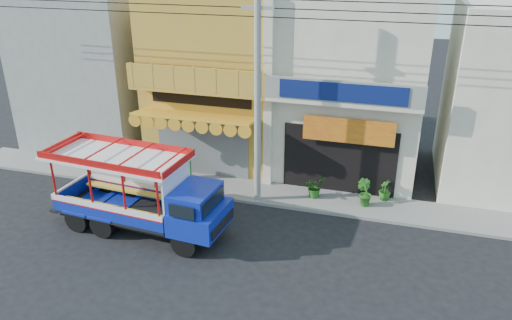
% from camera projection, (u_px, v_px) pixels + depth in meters
% --- Properties ---
extents(ground, '(90.00, 90.00, 0.00)m').
position_uv_depth(ground, '(259.00, 249.00, 17.14)').
color(ground, black).
rests_on(ground, ground).
extents(sidewalk, '(30.00, 2.00, 0.12)m').
position_uv_depth(sidewalk, '(285.00, 196.00, 20.63)').
color(sidewalk, slate).
rests_on(sidewalk, ground).
extents(shophouse_left, '(6.00, 7.50, 8.24)m').
position_uv_depth(shophouse_left, '(224.00, 71.00, 23.53)').
color(shophouse_left, gold).
rests_on(shophouse_left, ground).
extents(shophouse_right, '(6.00, 6.75, 8.24)m').
position_uv_depth(shophouse_right, '(352.00, 80.00, 21.99)').
color(shophouse_right, beige).
rests_on(shophouse_right, ground).
extents(party_pilaster, '(0.35, 0.30, 8.00)m').
position_uv_depth(party_pilaster, '(268.00, 96.00, 20.06)').
color(party_pilaster, beige).
rests_on(party_pilaster, ground).
extents(filler_building_left, '(6.00, 6.00, 7.60)m').
position_uv_depth(filler_building_left, '(96.00, 68.00, 25.50)').
color(filler_building_left, gray).
rests_on(filler_building_left, ground).
extents(utility_pole, '(28.00, 0.26, 9.00)m').
position_uv_depth(utility_pole, '(262.00, 81.00, 18.25)').
color(utility_pole, gray).
rests_on(utility_pole, ground).
extents(songthaew_truck, '(6.72, 2.65, 3.07)m').
position_uv_depth(songthaew_truck, '(151.00, 197.00, 17.52)').
color(songthaew_truck, black).
rests_on(songthaew_truck, ground).
extents(green_sign, '(0.67, 0.35, 1.02)m').
position_uv_depth(green_sign, '(184.00, 169.00, 21.88)').
color(green_sign, black).
rests_on(green_sign, sidewalk).
extents(potted_plant_a, '(0.97, 1.01, 0.87)m').
position_uv_depth(potted_plant_a, '(315.00, 187.00, 20.27)').
color(potted_plant_a, '#255C1A').
rests_on(potted_plant_a, sidewalk).
extents(potted_plant_b, '(0.75, 0.69, 1.08)m').
position_uv_depth(potted_plant_b, '(364.00, 193.00, 19.57)').
color(potted_plant_b, '#255C1A').
rests_on(potted_plant_b, sidewalk).
extents(potted_plant_c, '(0.50, 0.50, 0.86)m').
position_uv_depth(potted_plant_c, '(385.00, 190.00, 20.04)').
color(potted_plant_c, '#255C1A').
rests_on(potted_plant_c, sidewalk).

